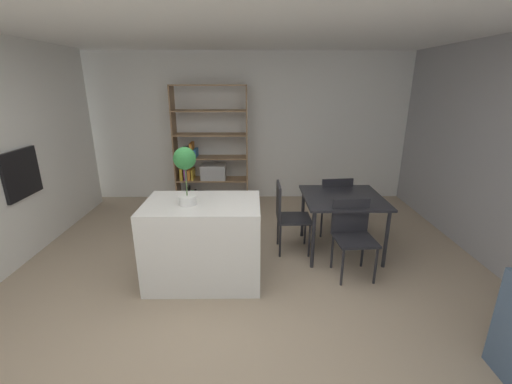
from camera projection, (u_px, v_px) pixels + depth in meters
name	position (u px, v px, depth m)	size (l,w,h in m)	color
ground_plane	(222.00, 296.00, 3.45)	(8.81, 8.81, 0.00)	tan
ceiling_slab	(212.00, 10.00, 2.63)	(6.32, 6.41, 0.06)	white
back_partition	(235.00, 128.00, 6.06)	(6.32, 0.06, 2.61)	white
built_in_oven	(21.00, 174.00, 3.98)	(0.06, 0.62, 0.57)	black
kitchen_island	(204.00, 241.00, 3.64)	(1.21, 0.79, 0.91)	white
potted_plant_on_island	(185.00, 168.00, 3.32)	(0.22, 0.22, 0.59)	white
open_bookshelf	(208.00, 156.00, 5.92)	(1.28, 0.35, 2.06)	#997551
dining_table	(343.00, 202.00, 4.19)	(0.97, 0.97, 0.75)	#232328
dining_chair_island_side	(286.00, 212.00, 4.23)	(0.43, 0.41, 0.91)	#232328
dining_chair_near	(353.00, 230.00, 3.75)	(0.46, 0.45, 0.86)	#232328
dining_chair_far	(333.00, 200.00, 4.72)	(0.48, 0.50, 0.86)	#232328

